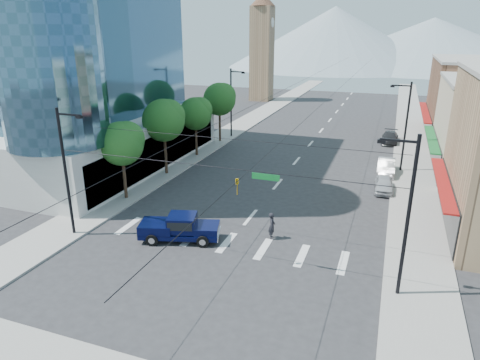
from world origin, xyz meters
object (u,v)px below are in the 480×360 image
(pickup_truck, at_px, (179,227))
(parked_car_far, at_px, (390,138))
(parked_car_near, at_px, (384,184))
(parked_car_mid, at_px, (386,167))
(pedestrian, at_px, (272,226))

(pickup_truck, bearing_deg, parked_car_far, 52.54)
(parked_car_near, height_order, parked_car_far, parked_car_far)
(pickup_truck, distance_m, parked_car_mid, 23.53)
(pickup_truck, xyz_separation_m, parked_car_far, (12.78, 33.06, -0.27))
(pedestrian, height_order, parked_car_far, pedestrian)
(pickup_truck, height_order, parked_car_far, pickup_truck)
(parked_car_far, bearing_deg, parked_car_mid, -88.99)
(pedestrian, bearing_deg, pickup_truck, 96.62)
(pickup_truck, bearing_deg, parked_car_mid, 40.77)
(pedestrian, height_order, parked_car_mid, pedestrian)
(parked_car_near, xyz_separation_m, parked_car_mid, (0.00, 5.16, 0.11))
(pickup_truck, relative_size, parked_car_near, 1.49)
(pickup_truck, xyz_separation_m, parked_car_near, (12.78, 14.59, -0.30))
(pedestrian, xyz_separation_m, parked_car_near, (6.90, 12.20, -0.29))
(parked_car_mid, bearing_deg, pedestrian, -112.49)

